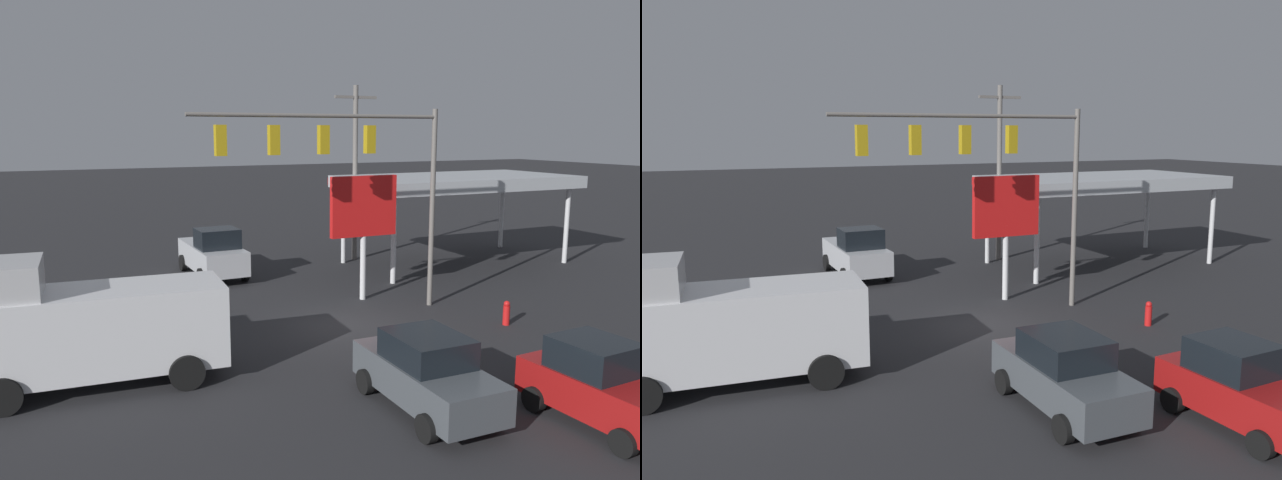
# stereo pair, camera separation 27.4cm
# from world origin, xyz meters

# --- Properties ---
(ground_plane) EXTENTS (200.00, 200.00, 0.00)m
(ground_plane) POSITION_xyz_m (0.00, 0.00, 0.00)
(ground_plane) COLOR #262628
(traffic_signal_assembly) EXTENTS (9.56, 0.43, 7.63)m
(traffic_signal_assembly) POSITION_xyz_m (-0.49, -0.86, 5.85)
(traffic_signal_assembly) COLOR slate
(traffic_signal_assembly) RESTS_ON ground
(utility_pole) EXTENTS (2.40, 0.26, 9.12)m
(utility_pole) POSITION_xyz_m (-5.76, -9.96, 4.84)
(utility_pole) COLOR slate
(utility_pole) RESTS_ON ground
(gas_station_canopy) EXTENTS (11.68, 6.16, 4.55)m
(gas_station_canopy) POSITION_xyz_m (-10.06, -6.98, 4.20)
(gas_station_canopy) COLOR #B2B7BC
(gas_station_canopy) RESTS_ON ground
(price_sign) EXTENTS (2.89, 0.27, 5.06)m
(price_sign) POSITION_xyz_m (-2.27, -2.72, 3.65)
(price_sign) COLOR silver
(price_sign) RESTS_ON ground
(pickup_parked) EXTENTS (2.32, 5.23, 2.40)m
(pickup_parked) POSITION_xyz_m (2.17, -9.25, 1.11)
(pickup_parked) COLOR silver
(pickup_parked) RESTS_ON ground
(sedan_waiting) EXTENTS (2.12, 4.43, 1.93)m
(sedan_waiting) POSITION_xyz_m (1.31, 6.94, 0.95)
(sedan_waiting) COLOR #474C51
(sedan_waiting) RESTS_ON ground
(delivery_truck) EXTENTS (6.96, 2.98, 3.58)m
(delivery_truck) POSITION_xyz_m (8.67, 1.93, 1.69)
(delivery_truck) COLOR silver
(delivery_truck) RESTS_ON ground
(hatchback_crossing) EXTENTS (2.11, 3.88, 1.97)m
(hatchback_crossing) POSITION_xyz_m (-1.97, 9.28, 0.95)
(hatchback_crossing) COLOR maroon
(hatchback_crossing) RESTS_ON ground
(fire_hydrant) EXTENTS (0.24, 0.24, 0.88)m
(fire_hydrant) POSITION_xyz_m (-5.22, 2.47, 0.44)
(fire_hydrant) COLOR red
(fire_hydrant) RESTS_ON ground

